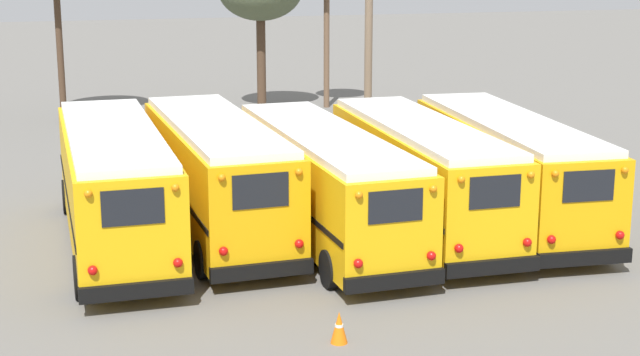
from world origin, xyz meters
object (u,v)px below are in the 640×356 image
(school_bus_0, at_px, (115,183))
(school_bus_1, at_px, (216,174))
(school_bus_3, at_px, (420,173))
(school_bus_4, at_px, (508,166))
(traffic_cone, at_px, (339,327))
(utility_pole, at_px, (368,58))
(school_bus_2, at_px, (324,181))

(school_bus_0, bearing_deg, school_bus_1, 7.93)
(school_bus_3, height_order, school_bus_4, school_bus_3)
(school_bus_3, xyz_separation_m, school_bus_4, (2.81, 0.23, -0.03))
(school_bus_1, distance_m, traffic_cone, 8.49)
(school_bus_1, relative_size, utility_pole, 1.41)
(school_bus_0, distance_m, school_bus_1, 2.84)
(school_bus_2, xyz_separation_m, school_bus_4, (5.62, 0.20, 0.03))
(school_bus_4, xyz_separation_m, traffic_cone, (-7.27, -7.36, -1.34))
(school_bus_3, relative_size, school_bus_4, 0.96)
(school_bus_0, distance_m, school_bus_2, 5.68)
(school_bus_4, distance_m, utility_pole, 10.88)
(traffic_cone, bearing_deg, school_bus_3, 57.98)
(school_bus_2, bearing_deg, school_bus_4, 1.99)
(utility_pole, bearing_deg, school_bus_0, -135.75)
(school_bus_4, height_order, utility_pole, utility_pole)
(school_bus_4, bearing_deg, school_bus_1, 173.71)
(school_bus_0, bearing_deg, traffic_cone, -63.24)
(school_bus_3, bearing_deg, utility_pole, 79.84)
(school_bus_0, xyz_separation_m, school_bus_2, (5.63, -0.73, -0.12))
(school_bus_3, xyz_separation_m, traffic_cone, (-4.46, -7.13, -1.36))
(school_bus_1, xyz_separation_m, traffic_cone, (1.17, -8.29, -1.43))
(school_bus_0, height_order, utility_pole, utility_pole)
(school_bus_3, bearing_deg, school_bus_2, 179.27)
(school_bus_0, height_order, school_bus_1, school_bus_1)
(utility_pole, bearing_deg, school_bus_3, -100.16)
(school_bus_4, distance_m, traffic_cone, 10.43)
(school_bus_4, relative_size, traffic_cone, 15.03)
(school_bus_1, bearing_deg, school_bus_2, -21.80)
(school_bus_1, bearing_deg, school_bus_0, -172.07)
(school_bus_2, distance_m, traffic_cone, 7.46)
(school_bus_2, distance_m, utility_pole, 12.02)
(school_bus_1, distance_m, utility_pole, 12.48)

